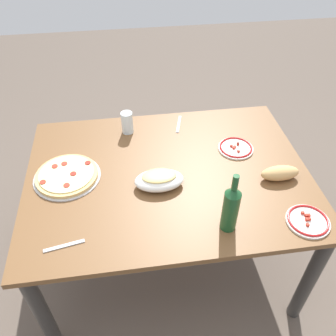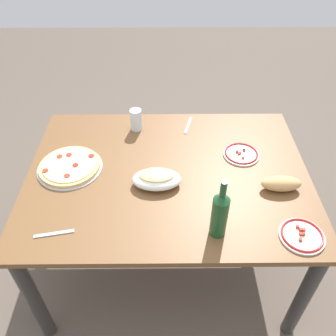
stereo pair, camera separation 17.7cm
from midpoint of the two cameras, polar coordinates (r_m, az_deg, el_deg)
The scene contains 11 objects.
ground_plane at distance 2.37m, azimuth 2.21°, elevation -14.23°, with size 8.00×8.00×0.00m, color brown.
dining_table at distance 1.86m, azimuth 2.72°, elevation -3.16°, with size 1.43×1.07×0.75m.
pepperoni_pizza at distance 1.85m, azimuth -13.08°, elevation 0.14°, with size 0.33×0.33×0.03m.
baked_pasta_dish at distance 1.70m, azimuth 1.13°, elevation -1.83°, with size 0.24×0.15×0.08m.
wine_bottle at distance 1.47m, azimuth 11.86°, elevation -7.43°, with size 0.07×0.07×0.31m.
water_glass at distance 2.05m, azimuth -2.73°, elevation 7.74°, with size 0.07×0.07×0.13m, color silver.
side_plate_near at distance 1.65m, azimuth 23.89°, elevation -10.17°, with size 0.19×0.19×0.02m.
side_plate_far at distance 1.95m, azimuth 14.37°, elevation 2.12°, with size 0.19×0.19×0.02m.
bread_loaf at distance 1.79m, azimuth 20.65°, elevation -2.53°, with size 0.19×0.08×0.07m, color tan.
fork_left at distance 1.58m, azimuth -14.95°, elevation -10.44°, with size 0.17×0.02×0.01m, color #B7B7BC.
fork_right at distance 2.12m, azimuth 5.71°, elevation 6.82°, with size 0.17×0.02×0.01m, color #B7B7BC.
Camera 2 is at (0.01, 1.31, 1.97)m, focal length 37.55 mm.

